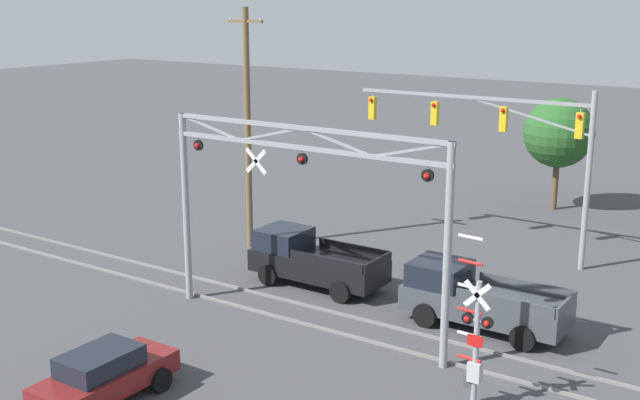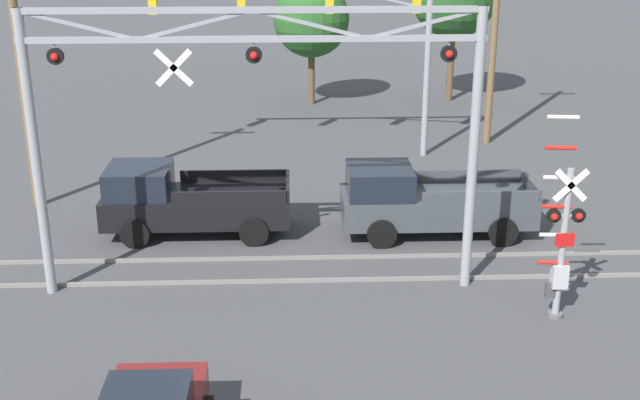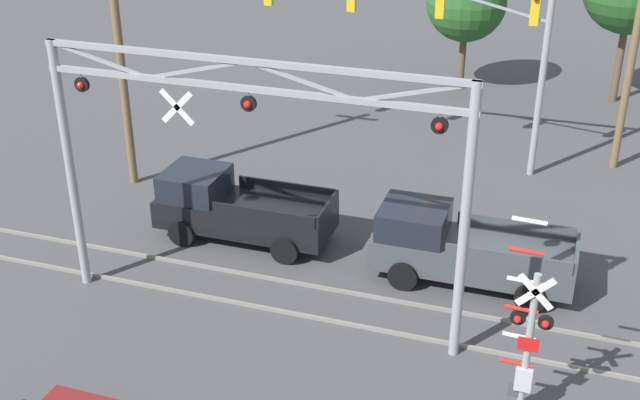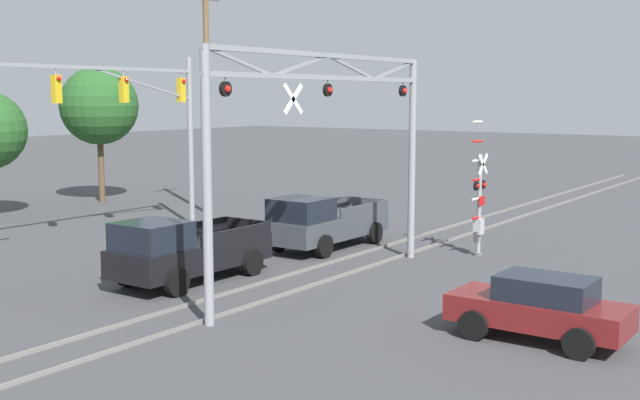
# 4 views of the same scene
# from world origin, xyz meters

# --- Properties ---
(rail_track_near) EXTENTS (80.00, 0.08, 0.10)m
(rail_track_near) POSITION_xyz_m (0.00, 14.60, 0.05)
(rail_track_near) COLOR gray
(rail_track_near) RESTS_ON ground_plane
(rail_track_far) EXTENTS (80.00, 0.08, 0.10)m
(rail_track_far) POSITION_xyz_m (0.00, 16.03, 0.05)
(rail_track_far) COLOR gray
(rail_track_far) RESTS_ON ground_plane
(crossing_gantry) EXTENTS (10.62, 0.28, 6.94)m
(crossing_gantry) POSITION_xyz_m (-0.01, 14.31, 4.66)
(crossing_gantry) COLOR gray
(crossing_gantry) RESTS_ON ground_plane
(crossing_signal_mast) EXTENTS (1.08, 0.35, 4.85)m
(crossing_signal_mast) POSITION_xyz_m (6.91, 12.52, 1.81)
(crossing_signal_mast) COLOR gray
(crossing_signal_mast) RESTS_ON ground_plane
(traffic_signal_span) EXTENTS (10.69, 0.39, 7.36)m
(traffic_signal_span) POSITION_xyz_m (3.00, 25.79, 5.18)
(traffic_signal_span) COLOR gray
(traffic_signal_span) RESTS_ON ground_plane
(pickup_truck_lead) EXTENTS (5.38, 2.29, 2.06)m
(pickup_truck_lead) POSITION_xyz_m (-2.24, 18.08, 1.00)
(pickup_truck_lead) COLOR black
(pickup_truck_lead) RESTS_ON ground_plane
(pickup_truck_following) EXTENTS (5.54, 2.29, 2.06)m
(pickup_truck_following) POSITION_xyz_m (4.72, 17.79, 1.00)
(pickup_truck_following) COLOR #3D4247
(pickup_truck_following) RESTS_ON ground_plane
(sedan_waiting) EXTENTS (1.94, 4.11, 1.55)m
(sedan_waiting) POSITION_xyz_m (-1.65, 7.13, 0.80)
(sedan_waiting) COLOR maroon
(sedan_waiting) RESTS_ON ground_plane
(utility_pole_right) EXTENTS (1.80, 0.28, 10.85)m
(utility_pole_right) POSITION_xyz_m (8.85, 27.44, 5.58)
(utility_pole_right) COLOR brown
(utility_pole_right) RESTS_ON ground_plane
(background_tree_beyond_span) EXTENTS (4.15, 4.15, 7.25)m
(background_tree_beyond_span) POSITION_xyz_m (8.80, 35.24, 5.16)
(background_tree_beyond_span) COLOR brown
(background_tree_beyond_span) RESTS_ON ground_plane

